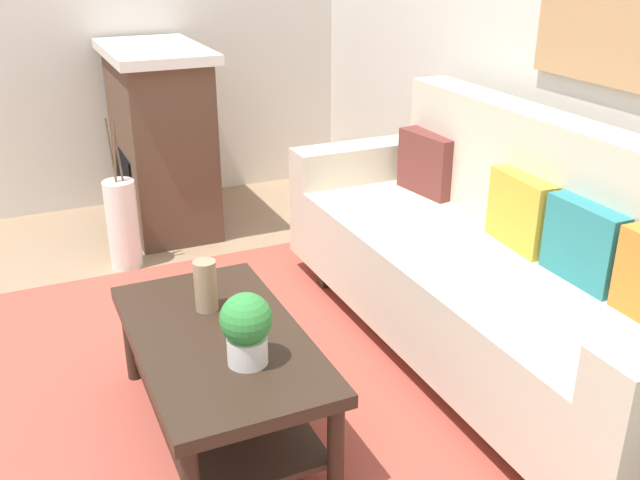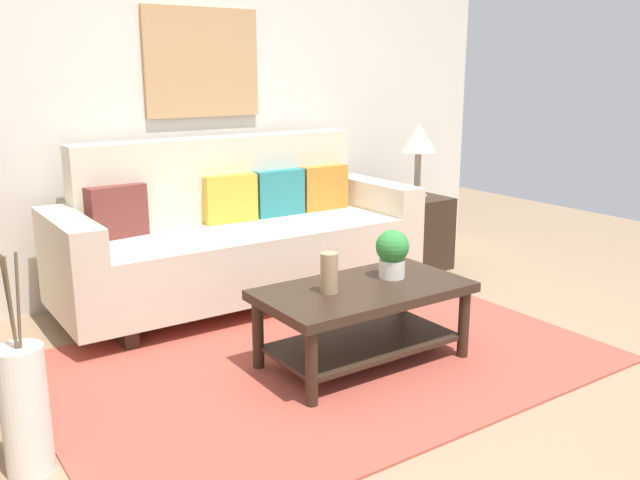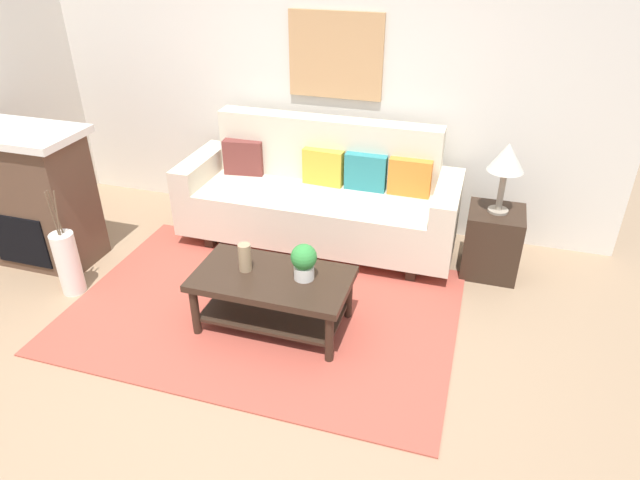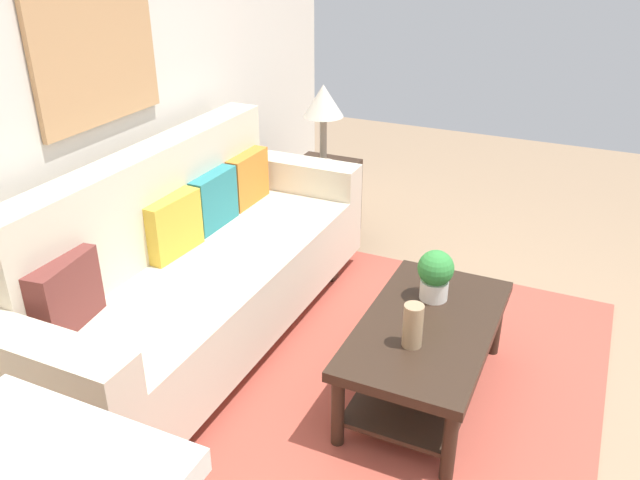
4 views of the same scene
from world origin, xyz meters
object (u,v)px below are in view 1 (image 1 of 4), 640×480
at_px(potted_plant_tabletop, 246,327).
at_px(floor_vase, 123,224).
at_px(throw_pillow_teal, 586,243).
at_px(throw_pillow_mustard, 522,211).
at_px(couch, 494,267).
at_px(throw_pillow_maroon, 428,163).
at_px(coffee_table, 220,361).
at_px(tabletop_vase, 206,286).
at_px(fireplace, 161,138).

distance_m(potted_plant_tabletop, floor_vase, 1.93).
relative_size(throw_pillow_teal, potted_plant_tabletop, 1.37).
bearing_deg(throw_pillow_mustard, couch, -90.00).
xyz_separation_m(couch, throw_pillow_maroon, (-0.76, 0.12, 0.25)).
distance_m(couch, throw_pillow_maroon, 0.81).
bearing_deg(floor_vase, coffee_table, 2.21).
bearing_deg(throw_pillow_mustard, tabletop_vase, -96.46).
height_order(couch, potted_plant_tabletop, couch).
relative_size(throw_pillow_maroon, potted_plant_tabletop, 1.37).
distance_m(coffee_table, fireplace, 2.27).
bearing_deg(tabletop_vase, throw_pillow_mustard, 83.54).
height_order(throw_pillow_maroon, fireplace, fireplace).
xyz_separation_m(throw_pillow_teal, floor_vase, (-2.01, -1.47, -0.42)).
bearing_deg(floor_vase, throw_pillow_teal, 36.10).
relative_size(couch, throw_pillow_teal, 6.70).
relative_size(tabletop_vase, fireplace, 0.18).
bearing_deg(couch, potted_plant_tabletop, -77.66).
bearing_deg(throw_pillow_teal, tabletop_vase, -111.27).
bearing_deg(couch, throw_pillow_maroon, 170.75).
bearing_deg(potted_plant_tabletop, throw_pillow_teal, 85.33).
xyz_separation_m(couch, floor_vase, (-1.63, -1.34, -0.17)).
xyz_separation_m(couch, coffee_table, (0.05, -1.28, -0.12)).
distance_m(couch, tabletop_vase, 1.27).
distance_m(tabletop_vase, potted_plant_tabletop, 0.43).
height_order(throw_pillow_teal, fireplace, fireplace).
bearing_deg(throw_pillow_maroon, tabletop_vase, -66.29).
bearing_deg(throw_pillow_mustard, fireplace, -153.34).
bearing_deg(potted_plant_tabletop, throw_pillow_mustard, 101.25).
height_order(throw_pillow_mustard, tabletop_vase, throw_pillow_mustard).
relative_size(throw_pillow_maroon, tabletop_vase, 1.74).
bearing_deg(coffee_table, fireplace, 172.15).
height_order(coffee_table, floor_vase, floor_vase).
distance_m(throw_pillow_maroon, coffee_table, 1.66).
bearing_deg(throw_pillow_maroon, couch, -9.25).
distance_m(throw_pillow_maroon, potted_plant_tabletop, 1.72).
bearing_deg(tabletop_vase, fireplace, 171.86).
distance_m(coffee_table, floor_vase, 1.68).
bearing_deg(fireplace, coffee_table, -7.85).
bearing_deg(potted_plant_tabletop, couch, 102.34).
distance_m(couch, throw_pillow_teal, 0.47).
height_order(couch, throw_pillow_maroon, couch).
height_order(throw_pillow_mustard, throw_pillow_teal, same).
xyz_separation_m(tabletop_vase, floor_vase, (-1.47, -0.08, -0.27)).
relative_size(coffee_table, floor_vase, 2.12).
height_order(potted_plant_tabletop, floor_vase, potted_plant_tabletop).
relative_size(throw_pillow_maroon, throw_pillow_mustard, 1.00).
xyz_separation_m(fireplace, floor_vase, (0.55, -0.37, -0.33)).
height_order(throw_pillow_mustard, floor_vase, throw_pillow_mustard).
distance_m(couch, potted_plant_tabletop, 1.28).
bearing_deg(coffee_table, throw_pillow_mustard, 91.97).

